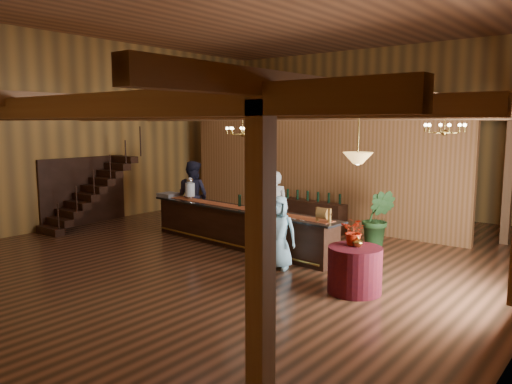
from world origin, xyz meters
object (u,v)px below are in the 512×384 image
Objects in this scene: guest at (279,232)px; raffle_drum at (323,214)px; pendant_lamp at (358,158)px; bartender at (275,208)px; backbar_shelf at (302,213)px; chandelier_left at (243,131)px; beverage_dispenser at (190,189)px; tasting_bar at (238,227)px; round_table at (355,270)px; staff_second at (193,196)px; chandelier_right at (445,128)px; floor_plant at (378,218)px.

raffle_drum is at bearing 21.16° from guest.
pendant_lamp is 4.11m from bartender.
pendant_lamp is at bearing -41.17° from backbar_shelf.
guest is at bearing 104.31° from bartender.
backbar_shelf is 3.54× the size of chandelier_left.
beverage_dispenser is 3.38m from backbar_shelf.
tasting_bar reaches higher than round_table.
staff_second is (-2.20, 0.63, 0.49)m from tasting_bar.
chandelier_right is 3.06m from floor_plant.
guest reaches higher than round_table.
pendant_lamp reaches higher than tasting_bar.
chandelier_right is 2.44m from pendant_lamp.
raffle_drum reaches higher than round_table.
chandelier_right is 0.57× the size of floor_plant.
bartender is (-3.25, 2.04, 0.51)m from round_table.
bartender reaches higher than round_table.
floor_plant is (-1.11, 3.36, -1.70)m from pendant_lamp.
beverage_dispenser is at bearing -11.06° from bartender.
chandelier_left is at bearing -0.38° from bartender.
pendant_lamp reaches higher than raffle_drum.
staff_second reaches higher than raffle_drum.
bartender is at bearing 23.42° from chandelier_left.
beverage_dispenser is 0.43× the size of floor_plant.
round_table is 0.49× the size of staff_second.
raffle_drum is at bearing 141.54° from pendant_lamp.
pendant_lamp is at bearing 155.62° from staff_second.
bartender is at bearing -68.37° from backbar_shelf.
chandelier_left is 0.52× the size of guest.
tasting_bar is 1.03m from bartender.
raffle_drum is (2.54, -0.28, 0.65)m from tasting_bar.
tasting_bar is at bearing 132.72° from guest.
chandelier_right reaches higher than raffle_drum.
floor_plant is (-1.11, 3.36, 0.29)m from round_table.
guest is (4.05, -1.53, -0.22)m from staff_second.
bartender is (-3.25, 2.04, -1.48)m from pendant_lamp.
bartender is (0.76, 0.33, -1.90)m from chandelier_left.
guest is at bearing -105.18° from floor_plant.
staff_second is 5.09m from floor_plant.
pendant_lamp is at bearing 180.00° from round_table.
chandelier_left is (-0.23, 0.44, 2.32)m from tasting_bar.
round_table is at bearing 0.00° from pendant_lamp.
backbar_shelf is 2.96× the size of round_table.
round_table is at bearing -31.70° from guest.
backbar_shelf is (1.84, 2.71, -0.86)m from beverage_dispenser.
beverage_dispenser is at bearing -173.01° from chandelier_right.
chandelier_left reaches higher than tasting_bar.
tasting_bar is 2.05m from beverage_dispenser.
chandelier_left is 0.89× the size of pendant_lamp.
raffle_drum is 1.00m from guest.
floor_plant reaches higher than raffle_drum.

